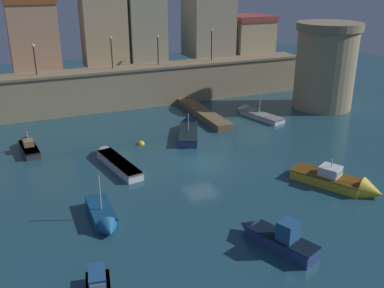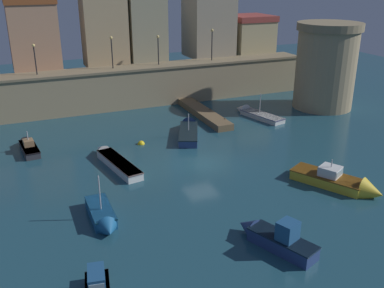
% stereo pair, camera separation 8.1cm
% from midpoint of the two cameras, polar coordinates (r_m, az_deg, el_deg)
% --- Properties ---
extents(ground_plane, '(98.25, 98.25, 0.00)m').
position_cam_midpoint_polar(ground_plane, '(34.68, 1.27, -2.59)').
color(ground_plane, '#1E4756').
extents(quay_wall, '(41.15, 3.34, 4.41)m').
position_cam_midpoint_polar(quay_wall, '(49.97, -7.22, 7.49)').
color(quay_wall, '#9E8966').
rests_on(quay_wall, ground).
extents(old_town_backdrop, '(38.68, 5.66, 9.14)m').
position_cam_midpoint_polar(old_town_backdrop, '(52.76, -7.98, 14.56)').
color(old_town_backdrop, tan).
rests_on(old_town_backdrop, ground).
extents(fortress_tower, '(6.88, 6.88, 9.20)m').
position_cam_midpoint_polar(fortress_tower, '(50.42, 17.02, 9.70)').
color(fortress_tower, '#9E8966').
rests_on(fortress_tower, ground).
extents(pier_dock, '(1.70, 10.44, 0.70)m').
position_cam_midpoint_polar(pier_dock, '(46.11, 1.55, 4.02)').
color(pier_dock, brown).
rests_on(pier_dock, ground).
extents(quay_lamp_0, '(0.32, 0.32, 3.08)m').
position_cam_midpoint_polar(quay_lamp_0, '(47.44, -19.72, 10.95)').
color(quay_lamp_0, black).
rests_on(quay_lamp_0, quay_wall).
extents(quay_lamp_1, '(0.32, 0.32, 3.40)m').
position_cam_midpoint_polar(quay_lamp_1, '(48.50, -10.34, 12.27)').
color(quay_lamp_1, black).
rests_on(quay_lamp_1, quay_wall).
extents(quay_lamp_2, '(0.32, 0.32, 3.24)m').
position_cam_midpoint_polar(quay_lamp_2, '(49.91, -4.37, 12.69)').
color(quay_lamp_2, black).
rests_on(quay_lamp_2, quay_wall).
extents(quay_lamp_3, '(0.32, 0.32, 3.61)m').
position_cam_midpoint_polar(quay_lamp_3, '(52.35, 2.66, 13.37)').
color(quay_lamp_3, black).
rests_on(quay_lamp_3, quay_wall).
extents(moored_boat_0, '(4.15, 6.76, 2.68)m').
position_cam_midpoint_polar(moored_boat_0, '(41.00, -0.37, 1.85)').
color(moored_boat_0, navy).
rests_on(moored_boat_0, ground).
extents(moored_boat_1, '(1.36, 4.48, 3.20)m').
position_cam_midpoint_polar(moored_boat_1, '(27.29, -11.42, -9.25)').
color(moored_boat_1, '#195689').
rests_on(moored_boat_1, ground).
extents(moored_boat_2, '(2.47, 7.38, 1.16)m').
position_cam_midpoint_polar(moored_boat_2, '(35.02, -10.03, -2.08)').
color(moored_boat_2, white).
rests_on(moored_boat_2, ground).
extents(moored_boat_3, '(4.58, 6.47, 2.45)m').
position_cam_midpoint_polar(moored_boat_3, '(32.42, 18.96, -4.76)').
color(moored_boat_3, gold).
rests_on(moored_boat_3, ground).
extents(moored_boat_4, '(1.59, 4.78, 2.09)m').
position_cam_midpoint_polar(moored_boat_4, '(39.73, -20.45, -0.24)').
color(moored_boat_4, '#333338').
rests_on(moored_boat_4, ground).
extents(moored_boat_6, '(3.00, 6.52, 3.03)m').
position_cam_midpoint_polar(moored_boat_6, '(46.68, 8.07, 3.96)').
color(moored_boat_6, silver).
rests_on(moored_boat_6, ground).
extents(moored_boat_7, '(2.97, 5.04, 2.07)m').
position_cam_midpoint_polar(moored_boat_7, '(25.02, 10.76, -11.79)').
color(moored_boat_7, navy).
rests_on(moored_boat_7, ground).
extents(mooring_buoy_0, '(0.62, 0.62, 0.62)m').
position_cam_midpoint_polar(mooring_buoy_0, '(38.86, -6.56, -0.01)').
color(mooring_buoy_0, yellow).
rests_on(mooring_buoy_0, ground).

